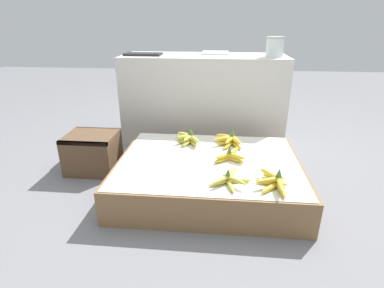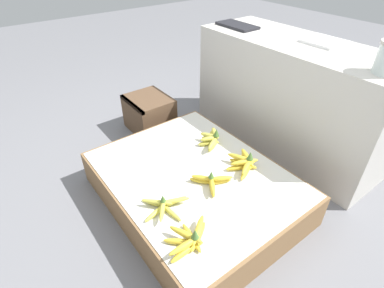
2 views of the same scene
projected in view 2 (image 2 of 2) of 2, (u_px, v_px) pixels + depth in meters
ground_plane at (194, 200)px, 1.77m from camera, size 10.00×10.00×0.00m
display_platform at (194, 187)px, 1.71m from camera, size 1.12×0.87×0.21m
back_vendor_table at (291, 96)px, 2.05m from camera, size 1.36×0.51×0.74m
wooden_crate at (149, 114)px, 2.33m from camera, size 0.34×0.30×0.27m
banana_bunch_front_midright at (164, 206)px, 1.42m from camera, size 0.23×0.25×0.08m
banana_bunch_front_right at (190, 239)px, 1.26m from camera, size 0.18×0.25×0.10m
banana_bunch_middle_midright at (211, 181)px, 1.55m from camera, size 0.20×0.19×0.09m
banana_bunch_back_midleft at (212, 139)px, 1.85m from camera, size 0.19×0.19×0.11m
banana_bunch_back_midright at (245, 163)px, 1.67m from camera, size 0.20×0.20×0.11m
foam_tray_white at (324, 41)px, 1.81m from camera, size 0.22×0.22×0.02m
foam_tray_dark at (237, 25)px, 2.12m from camera, size 0.30×0.16×0.02m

